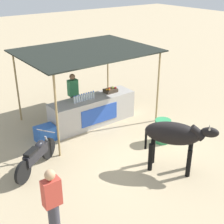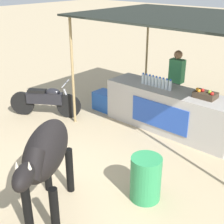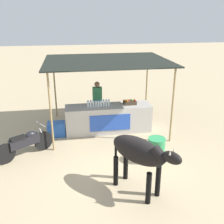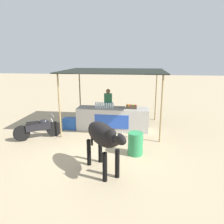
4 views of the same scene
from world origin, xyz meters
name	(u,v)px [view 2 (image 2 of 4)]	position (x,y,z in m)	size (l,w,h in m)	color
ground_plane	(102,170)	(0.00, 0.00, 0.00)	(60.00, 60.00, 0.00)	tan
stall_counter	(169,110)	(0.00, 2.20, 0.48)	(3.00, 0.82, 0.96)	#B2ADA8
stall_awning	(184,20)	(0.00, 2.50, 2.41)	(4.20, 3.20, 2.50)	black
water_bottle_row	(156,82)	(-0.35, 2.15, 1.07)	(0.79, 0.07, 0.25)	silver
fruit_crate	(205,95)	(0.78, 2.25, 1.03)	(0.44, 0.32, 0.18)	#3F3326
vendor_behind_counter	(176,83)	(-0.31, 2.95, 0.85)	(0.34, 0.22, 1.65)	#383842
cooler_box	(106,101)	(-1.83, 2.10, 0.24)	(0.60, 0.44, 0.48)	blue
water_barrel	(146,178)	(1.02, -0.10, 0.37)	(0.48, 0.48, 0.74)	#2D8C51
cow	(46,154)	(0.19, -1.31, 1.03)	(1.39, 1.67, 1.44)	black
motorcycle_parked	(46,100)	(-2.67, 0.82, 0.43)	(1.55, 1.06, 0.90)	black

